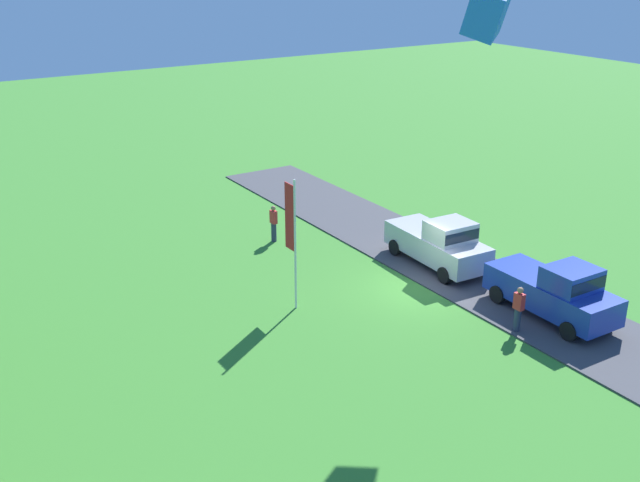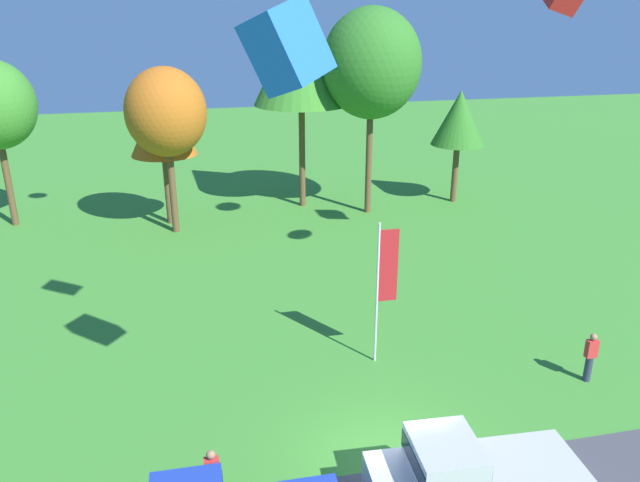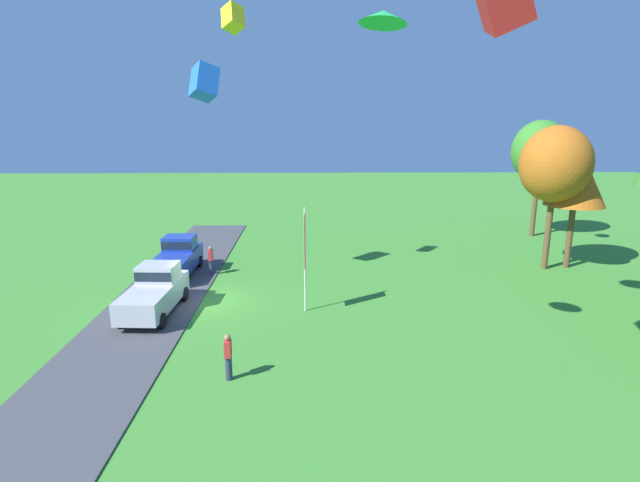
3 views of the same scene
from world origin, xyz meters
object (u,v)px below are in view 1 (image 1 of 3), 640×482
car_pickup_by_flagpole (440,242)px  flag_banner (292,227)px  car_pickup_near_entrance (556,290)px  person_on_lawn (518,309)px  person_watching_sky (274,223)px  kite_box_low_drifter (487,12)px

car_pickup_by_flagpole → flag_banner: bearing=88.6°
car_pickup_near_entrance → person_on_lawn: 1.91m
flag_banner → person_watching_sky: bearing=-23.2°
person_watching_sky → kite_box_low_drifter: (-10.04, -2.34, 9.78)m
person_on_lawn → kite_box_low_drifter: kite_box_low_drifter is taller
car_pickup_near_entrance → person_on_lawn: size_ratio=2.94×
car_pickup_near_entrance → car_pickup_by_flagpole: same height
car_pickup_by_flagpole → flag_banner: (0.17, 7.03, 2.06)m
car_pickup_near_entrance → kite_box_low_drifter: 10.07m
car_pickup_near_entrance → person_watching_sky: car_pickup_near_entrance is taller
car_pickup_by_flagpole → person_on_lawn: car_pickup_by_flagpole is taller
person_watching_sky → car_pickup_by_flagpole: bearing=-145.0°
person_watching_sky → flag_banner: flag_banner is taller
car_pickup_near_entrance → flag_banner: (5.95, 7.45, 2.06)m
car_pickup_near_entrance → flag_banner: bearing=51.4°
car_pickup_by_flagpole → person_on_lawn: bearing=165.7°
person_watching_sky → person_on_lawn: bearing=-166.4°
kite_box_low_drifter → car_pickup_by_flagpole: bearing=-28.9°
car_pickup_near_entrance → flag_banner: flag_banner is taller
person_watching_sky → flag_banner: 7.04m
person_watching_sky → kite_box_low_drifter: 14.21m
person_watching_sky → kite_box_low_drifter: size_ratio=1.13×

